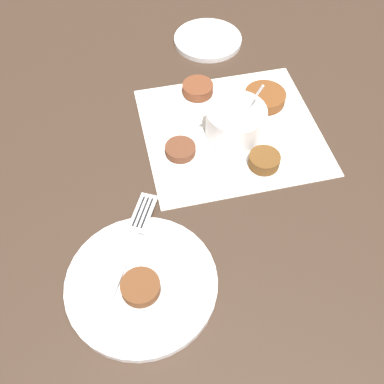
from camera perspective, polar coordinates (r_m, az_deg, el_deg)
name	(u,v)px	position (r m, az deg, el deg)	size (l,w,h in m)	color
ground_plane	(223,128)	(0.88, 4.02, 8.06)	(4.00, 4.00, 0.00)	#38281E
napkin	(231,130)	(0.88, 5.00, 7.80)	(0.39, 0.37, 0.00)	white
sauce_bowl	(235,122)	(0.86, 5.51, 8.84)	(0.12, 0.11, 0.11)	silver
fritter_0	(264,160)	(0.82, 9.17, 4.00)	(0.06, 0.06, 0.02)	brown
fritter_1	(265,97)	(0.93, 9.24, 11.78)	(0.08, 0.08, 0.02)	brown
fritter_2	(198,88)	(0.94, 0.74, 13.01)	(0.06, 0.06, 0.02)	brown
fritter_3	(180,149)	(0.83, -1.49, 5.42)	(0.06, 0.06, 0.02)	brown
serving_plate	(141,283)	(0.69, -6.44, -11.36)	(0.23, 0.23, 0.02)	silver
fritter_on_plate	(141,287)	(0.67, -6.55, -11.91)	(0.06, 0.06, 0.02)	brown
fork	(135,232)	(0.72, -7.25, -5.12)	(0.08, 0.19, 0.00)	silver
extra_saucer	(208,40)	(1.09, 2.02, 18.75)	(0.15, 0.15, 0.01)	silver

